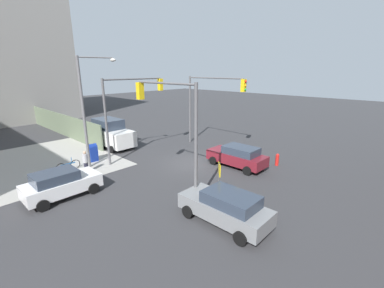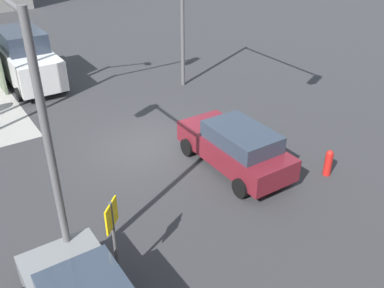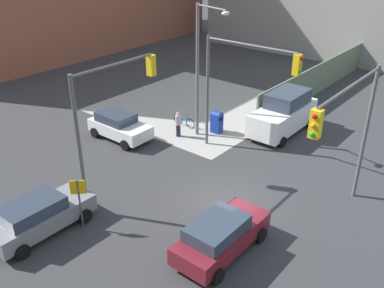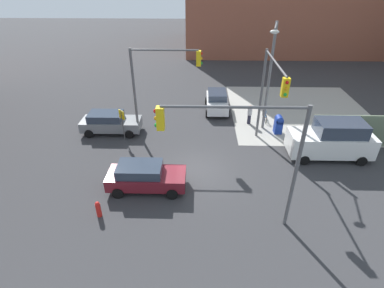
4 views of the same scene
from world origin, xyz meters
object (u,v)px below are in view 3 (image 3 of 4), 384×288
coupe_maroon (221,235)px  sedan_gray (39,215)px  mailbox_blue (217,121)px  pedestrian_crossing (178,124)px  van_white_delivery (284,113)px  bicycle_leaning_on_fence (184,121)px  traffic_signal_nw_corner (110,106)px  hatchback_white (119,126)px  traffic_signal_se_corner (350,123)px  traffic_signal_ne_corner (240,77)px  street_lamp_corner (201,63)px

coupe_maroon → sedan_gray: bearing=119.4°
mailbox_blue → pedestrian_crossing: size_ratio=0.88×
van_white_delivery → bicycle_leaning_on_fence: (-3.35, 5.40, -0.93)m
traffic_signal_nw_corner → sedan_gray: traffic_signal_nw_corner is taller
coupe_maroon → pedestrian_crossing: (7.13, 8.38, 0.00)m
mailbox_blue → van_white_delivery: (2.75, -3.20, 0.52)m
pedestrian_crossing → traffic_signal_nw_corner: bearing=-142.4°
traffic_signal_nw_corner → sedan_gray: 5.52m
hatchback_white → bicycle_leaning_on_fence: hatchback_white is taller
hatchback_white → pedestrian_crossing: 3.63m
traffic_signal_nw_corner → pedestrian_crossing: size_ratio=3.98×
traffic_signal_se_corner → coupe_maroon: traffic_signal_se_corner is taller
van_white_delivery → mailbox_blue: bearing=130.6°
traffic_signal_se_corner → coupe_maroon: bearing=152.3°
traffic_signal_ne_corner → hatchback_white: (-2.81, 6.79, -3.80)m
traffic_signal_ne_corner → sedan_gray: (-11.19, 2.46, -3.80)m
coupe_maroon → hatchback_white: 11.93m
pedestrian_crossing → bicycle_leaning_on_fence: bearing=47.8°
traffic_signal_se_corner → traffic_signal_ne_corner: bearing=70.3°
traffic_signal_nw_corner → mailbox_blue: bearing=3.2°
mailbox_blue → sedan_gray: 12.89m
van_white_delivery → bicycle_leaning_on_fence: 6.42m
hatchback_white → pedestrian_crossing: pedestrian_crossing is taller
pedestrian_crossing → bicycle_leaning_on_fence: 1.64m
van_white_delivery → bicycle_leaning_on_fence: size_ratio=3.09×
traffic_signal_se_corner → pedestrian_crossing: size_ratio=3.98×
sedan_gray → bicycle_leaning_on_fence: 12.53m
pedestrian_crossing → street_lamp_corner: bearing=-28.1°
traffic_signal_se_corner → bicycle_leaning_on_fence: (3.55, 11.70, -4.33)m
mailbox_blue → traffic_signal_nw_corner: bearing=-176.8°
mailbox_blue → traffic_signal_se_corner: bearing=-113.6°
street_lamp_corner → hatchback_white: bearing=132.8°
mailbox_blue → van_white_delivery: 4.25m
street_lamp_corner → mailbox_blue: 4.11m
traffic_signal_se_corner → bicycle_leaning_on_fence: size_ratio=3.71×
bicycle_leaning_on_fence → van_white_delivery: bearing=-58.2°
traffic_signal_se_corner → bicycle_leaning_on_fence: traffic_signal_se_corner is taller
street_lamp_corner → coupe_maroon: street_lamp_corner is taller
traffic_signal_ne_corner → pedestrian_crossing: traffic_signal_ne_corner is taller
street_lamp_corner → van_white_delivery: 6.30m
sedan_gray → street_lamp_corner: bearing=3.1°
coupe_maroon → van_white_delivery: 12.44m
hatchback_white → pedestrian_crossing: bearing=-46.3°
sedan_gray → coupe_maroon: bearing=-60.6°
coupe_maroon → traffic_signal_ne_corner: bearing=29.6°
mailbox_blue → sedan_gray: bearing=-179.1°
mailbox_blue → hatchback_white: (-4.51, 4.12, 0.08)m
sedan_gray → bicycle_leaning_on_fence: sedan_gray is taller
street_lamp_corner → coupe_maroon: (-8.03, -7.33, -3.86)m
traffic_signal_ne_corner → van_white_delivery: traffic_signal_ne_corner is taller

